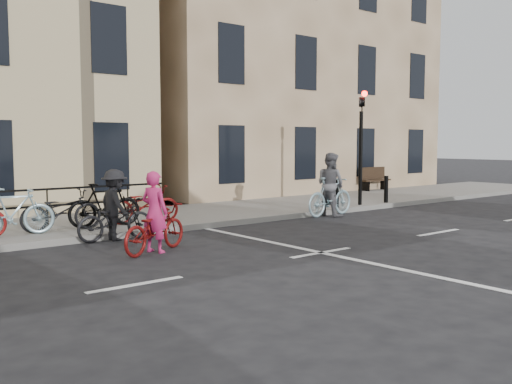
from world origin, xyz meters
TOP-DOWN VIEW (x-y plane):
  - ground at (0.00, 0.00)m, footprint 120.00×120.00m
  - sidewalk at (-4.00, 6.00)m, footprint 46.00×4.00m
  - building_east at (9.00, 13.00)m, footprint 14.00×10.00m
  - traffic_light at (6.20, 4.34)m, footprint 0.18×0.30m
  - bollard_east at (5.00, 4.25)m, footprint 0.14×0.14m
  - bollard_west at (7.40, 4.25)m, footprint 0.14×0.14m
  - bench at (11.00, 7.73)m, footprint 1.60×0.41m
  - parked_bikes at (-4.35, 5.04)m, footprint 8.30×1.23m
  - cyclist_pink at (-2.50, 2.11)m, footprint 1.91×1.29m
  - cyclist_grey at (4.24, 3.80)m, footprint 1.96×0.96m
  - cyclist_dark at (-2.50, 3.90)m, footprint 1.79×1.03m

SIDE VIEW (x-z plane):
  - ground at x=0.00m, z-range 0.00..0.00m
  - sidewalk at x=-4.00m, z-range 0.00..0.15m
  - cyclist_pink at x=-2.50m, z-range -0.25..1.36m
  - bollard_east at x=5.00m, z-range 0.15..1.05m
  - bollard_west at x=7.40m, z-range 0.15..1.05m
  - cyclist_dark at x=-2.50m, z-range -0.17..1.41m
  - parked_bikes at x=-4.35m, z-range 0.12..1.17m
  - bench at x=11.00m, z-range 0.19..1.16m
  - cyclist_grey at x=4.24m, z-range -0.18..1.69m
  - traffic_light at x=6.20m, z-range 0.50..4.40m
  - building_east at x=9.00m, z-range 0.15..12.15m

